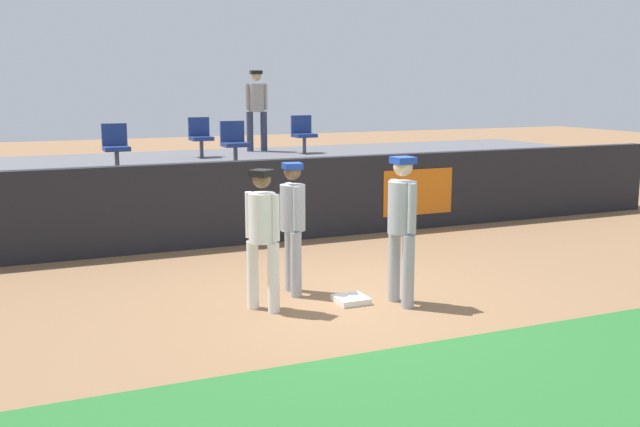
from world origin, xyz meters
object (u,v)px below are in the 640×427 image
Objects in this scene: seat_front_center at (234,141)px; spectator_hooded at (257,105)px; player_runner_visitor at (402,220)px; player_fielder_home at (262,230)px; seat_back_center at (200,135)px; seat_back_right at (303,132)px; seat_front_left at (116,144)px; player_coach_visitor at (293,219)px; first_base at (351,300)px.

spectator_hooded is (1.35, 2.64, 0.59)m from seat_front_center.
spectator_hooded is at bearing 172.24° from player_runner_visitor.
player_fielder_home is 0.95× the size of spectator_hooded.
seat_back_right is (2.36, 0.00, 0.00)m from seat_back_center.
player_runner_visitor is at bearing -102.99° from seat_back_right.
seat_back_center reaches higher than player_fielder_home.
seat_back_center is (-0.20, 1.80, -0.00)m from seat_front_center.
seat_front_center and seat_back_right have the same top height.
player_fielder_home is at bearing -98.53° from seat_back_center.
seat_front_left is (-2.64, 5.67, 0.61)m from player_runner_visitor.
player_runner_visitor is at bearing 54.38° from player_coach_visitor.
first_base is 1.31m from player_coach_visitor.
seat_front_left reaches higher than player_runner_visitor.
seat_front_center is (0.64, 4.67, 0.68)m from player_coach_visitor.
spectator_hooded reaches higher than seat_back_right.
seat_back_center and seat_back_right have the same top height.
player_coach_visitor is 2.09× the size of seat_front_center.
player_runner_visitor is 6.28m from seat_front_left.
spectator_hooded reaches higher than first_base.
seat_back_right is (2.27, 7.17, 1.66)m from first_base.
seat_back_right is at bearing 39.79° from seat_front_center.
first_base is 0.48× the size of seat_front_left.
seat_front_center is at bearing -140.21° from seat_back_right.
spectator_hooded is at bearing 126.25° from player_fielder_home.
seat_front_center is (1.25, 5.20, 0.69)m from player_fielder_home.
spectator_hooded is at bearing 171.95° from player_coach_visitor.
spectator_hooded reaches higher than seat_back_center.
player_fielder_home is 1.75m from player_runner_visitor.
player_runner_visitor reaches higher than player_coach_visitor.
player_fielder_home is at bearing 77.13° from spectator_hooded.
player_fielder_home is 2.09× the size of seat_front_center.
player_coach_visitor is 4.76m from seat_front_center.
player_fielder_home is (-1.14, 0.16, 0.97)m from first_base.
seat_front_center reaches higher than player_runner_visitor.
spectator_hooded is (2.60, 7.84, 1.28)m from player_fielder_home.
seat_front_left is at bearing -157.60° from seat_back_right.
first_base is 5.99m from seat_front_left.
seat_back_right is at bearing 165.51° from player_runner_visitor.
spectator_hooded is (1.99, 7.32, 1.28)m from player_coach_visitor.
player_coach_visitor is at bearing -134.28° from player_runner_visitor.
seat_front_center is at bearing -83.74° from seat_back_center.
player_coach_visitor is at bearing 127.21° from first_base.
seat_back_center is (-0.64, 7.47, 0.61)m from player_runner_visitor.
first_base is 1.50m from player_fielder_home.
player_coach_visitor is 2.09× the size of seat_back_center.
seat_front_center is 0.46× the size of spectator_hooded.
first_base is at bearing -89.31° from seat_back_center.
seat_front_left reaches higher than player_fielder_home.
player_fielder_home reaches higher than first_base.
player_fielder_home is 0.93× the size of player_runner_visitor.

